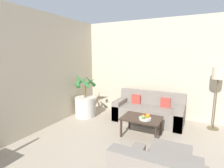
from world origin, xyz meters
The scene contains 10 objects.
wall_back centered at (0.00, 6.33, 1.35)m, with size 7.79×0.06×2.70m.
potted_palm centered at (-2.71, 5.32, 0.36)m, with size 0.63×0.62×1.24m.
sofa_loveseat centered at (-1.00, 5.75, 0.26)m, with size 1.75×0.78×0.76m.
floor_lamp centered at (0.51, 5.96, 1.21)m, with size 0.27×0.27×1.46m.
coffee_table centered at (-0.91, 4.86, 0.35)m, with size 0.83×0.58×0.41m.
fruit_bowl centered at (-0.82, 4.78, 0.43)m, with size 0.25×0.25×0.04m.
apple_red centered at (-0.85, 4.81, 0.49)m, with size 0.07×0.07×0.07m.
apple_green centered at (-0.83, 4.70, 0.49)m, with size 0.08×0.08×0.08m.
orange_fruit centered at (-0.77, 4.80, 0.50)m, with size 0.09×0.09×0.09m.
ottoman centered at (-0.18, 3.98, 0.17)m, with size 0.60×0.49×0.34m.
Camera 1 is at (0.12, 1.40, 1.76)m, focal length 28.00 mm.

